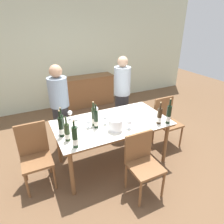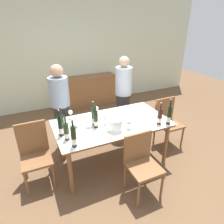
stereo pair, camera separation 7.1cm
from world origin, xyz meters
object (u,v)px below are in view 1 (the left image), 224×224
wine_glass_4 (96,109)px  sideboard_cabinet (88,91)px  wine_glass_5 (129,123)px  person_guest_left (122,96)px  wine_glass_3 (76,120)px  person_host (60,110)px  wine_bottle_4 (96,120)px  wine_bottle_5 (94,117)px  ice_bucket (116,124)px  wine_glass_0 (88,122)px  wine_glass_1 (70,113)px  wine_bottle_6 (169,115)px  chair_left_end (35,152)px  wine_bottle_7 (159,116)px  chair_near_front (142,160)px  chair_right_end (166,118)px  dining_table (112,126)px  wine_bottle_1 (61,127)px  wine_bottle_3 (67,133)px  wine_bottle_2 (62,124)px  wine_glass_2 (106,118)px

wine_glass_4 → sideboard_cabinet: bearing=74.2°
wine_glass_5 → person_guest_left: bearing=66.0°
wine_glass_3 → person_host: (-0.09, 0.68, -0.09)m
wine_bottle_4 → wine_bottle_5: bearing=91.7°
ice_bucket → wine_glass_0: (-0.34, 0.23, -0.01)m
wine_glass_1 → wine_glass_3: 0.30m
ice_bucket → wine_bottle_6: (0.83, -0.18, 0.05)m
chair_left_end → wine_bottle_4: bearing=-8.6°
wine_bottle_7 → chair_near_front: wine_bottle_7 is taller
wine_bottle_4 → chair_right_end: bearing=5.1°
sideboard_cabinet → ice_bucket: size_ratio=6.42×
dining_table → wine_bottle_1: size_ratio=4.47×
wine_bottle_3 → chair_left_end: bearing=146.9°
wine_bottle_1 → wine_glass_4: size_ratio=2.59×
dining_table → wine_bottle_4: 0.35m
wine_bottle_4 → chair_right_end: 1.53m
chair_near_front → wine_glass_5: bearing=85.0°
wine_glass_4 → wine_bottle_6: bearing=-40.6°
wine_glass_4 → person_host: 0.67m
wine_bottle_2 → wine_bottle_7: size_ratio=1.08×
wine_glass_2 → wine_bottle_4: bearing=-168.5°
wine_bottle_6 → wine_glass_1: bearing=148.8°
wine_glass_3 → chair_near_front: (0.65, -0.83, -0.37)m
wine_glass_4 → person_guest_left: size_ratio=0.10×
wine_bottle_5 → wine_glass_1: 0.45m
wine_bottle_1 → chair_left_end: size_ratio=0.42×
wine_bottle_3 → wine_glass_0: (0.37, 0.19, -0.03)m
wine_bottle_3 → wine_bottle_2: bearing=92.9°
wine_bottle_1 → wine_bottle_6: (1.58, -0.36, 0.00)m
chair_right_end → chair_near_front: (-1.09, -0.81, -0.01)m
chair_near_front → person_host: (-0.74, 1.51, 0.28)m
ice_bucket → wine_glass_5: ice_bucket is taller
wine_glass_2 → person_guest_left: size_ratio=0.09×
wine_bottle_7 → wine_glass_5: size_ratio=2.42×
wine_glass_3 → person_guest_left: size_ratio=0.10×
wine_glass_5 → chair_left_end: (-1.33, 0.38, -0.35)m
wine_glass_1 → wine_glass_4: bearing=-5.1°
wine_bottle_6 → wine_glass_2: size_ratio=2.81×
wine_bottle_7 → person_host: bearing=138.3°
wine_bottle_2 → wine_bottle_3: (0.01, -0.24, -0.01)m
wine_bottle_4 → wine_glass_2: bearing=11.5°
wine_bottle_3 → person_guest_left: size_ratio=0.22×
wine_glass_5 → person_guest_left: 1.26m
wine_bottle_5 → chair_left_end: size_ratio=0.41×
ice_bucket → wine_bottle_3: bearing=176.7°
sideboard_cabinet → wine_bottle_1: 2.95m
wine_glass_1 → wine_glass_2: wine_glass_1 is taller
wine_bottle_3 → wine_glass_3: bearing=53.7°
wine_glass_3 → chair_right_end: (1.74, -0.02, -0.36)m
chair_near_front → person_guest_left: (0.55, 1.58, 0.29)m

